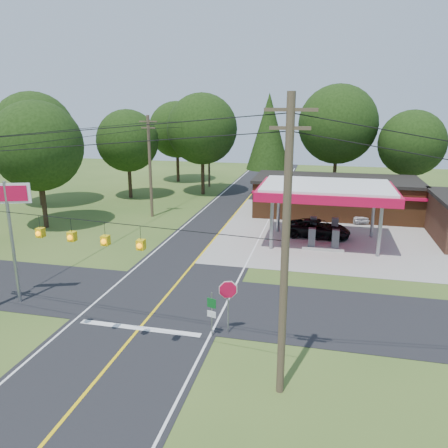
% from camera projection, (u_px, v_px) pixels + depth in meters
% --- Properties ---
extents(ground, '(120.00, 120.00, 0.00)m').
position_uv_depth(ground, '(164.00, 299.00, 25.64)').
color(ground, '#34531D').
rests_on(ground, ground).
extents(main_highway, '(8.00, 120.00, 0.02)m').
position_uv_depth(main_highway, '(164.00, 299.00, 25.64)').
color(main_highway, black).
rests_on(main_highway, ground).
extents(cross_road, '(70.00, 7.00, 0.02)m').
position_uv_depth(cross_road, '(164.00, 299.00, 25.64)').
color(cross_road, black).
rests_on(cross_road, ground).
extents(lane_center_yellow, '(0.15, 110.00, 0.00)m').
position_uv_depth(lane_center_yellow, '(164.00, 298.00, 25.64)').
color(lane_center_yellow, yellow).
rests_on(lane_center_yellow, main_highway).
extents(gas_canopy, '(10.60, 7.40, 4.88)m').
position_uv_depth(gas_canopy, '(326.00, 192.00, 34.77)').
color(gas_canopy, gray).
rests_on(gas_canopy, ground).
extents(convenience_store, '(16.40, 7.55, 3.80)m').
position_uv_depth(convenience_store, '(335.00, 196.00, 44.55)').
color(convenience_store, brown).
rests_on(convenience_store, ground).
extents(utility_pole_near_right, '(1.80, 0.30, 11.50)m').
position_uv_depth(utility_pole_near_right, '(285.00, 250.00, 15.86)').
color(utility_pole_near_right, '#473828').
rests_on(utility_pole_near_right, ground).
extents(utility_pole_far_left, '(1.80, 0.30, 10.00)m').
position_uv_depth(utility_pole_far_left, '(150.00, 165.00, 42.87)').
color(utility_pole_far_left, '#473828').
rests_on(utility_pole_far_left, ground).
extents(utility_pole_north, '(0.30, 0.30, 9.50)m').
position_uv_depth(utility_pole_north, '(209.00, 152.00, 58.63)').
color(utility_pole_north, '#473828').
rests_on(utility_pole_north, ground).
extents(overhead_beacons, '(17.04, 2.04, 1.03)m').
position_uv_depth(overhead_beacons, '(87.00, 222.00, 18.56)').
color(overhead_beacons, black).
rests_on(overhead_beacons, ground).
extents(treeline_backdrop, '(70.27, 51.59, 13.30)m').
position_uv_depth(treeline_backdrop, '(249.00, 138.00, 46.00)').
color(treeline_backdrop, '#332316').
rests_on(treeline_backdrop, ground).
extents(suv_car, '(5.88, 5.88, 1.50)m').
position_uv_depth(suv_car, '(318.00, 229.00, 37.22)').
color(suv_car, black).
rests_on(suv_car, ground).
extents(sedan_car, '(4.90, 4.90, 1.32)m').
position_uv_depth(sedan_car, '(356.00, 214.00, 42.60)').
color(sedan_car, white).
rests_on(sedan_car, ground).
extents(big_stop_sign, '(2.50, 0.93, 7.05)m').
position_uv_depth(big_stop_sign, '(8.00, 214.00, 23.85)').
color(big_stop_sign, gray).
rests_on(big_stop_sign, ground).
extents(octagonal_stop_sign, '(0.93, 0.35, 2.83)m').
position_uv_depth(octagonal_stop_sign, '(228.00, 294.00, 21.27)').
color(octagonal_stop_sign, gray).
rests_on(octagonal_stop_sign, ground).
extents(route_sign_post, '(0.47, 0.16, 2.35)m').
position_uv_depth(route_sign_post, '(212.00, 311.00, 21.14)').
color(route_sign_post, gray).
rests_on(route_sign_post, ground).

